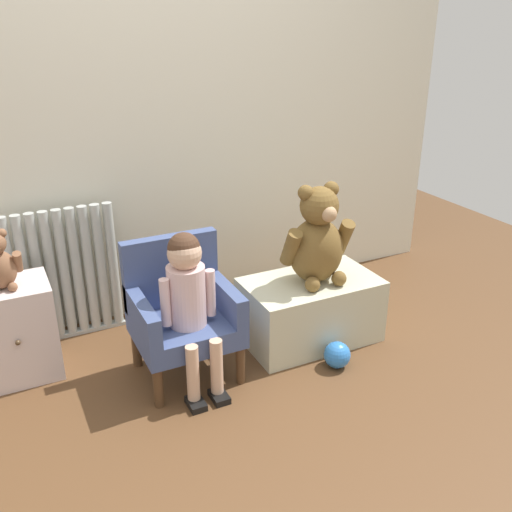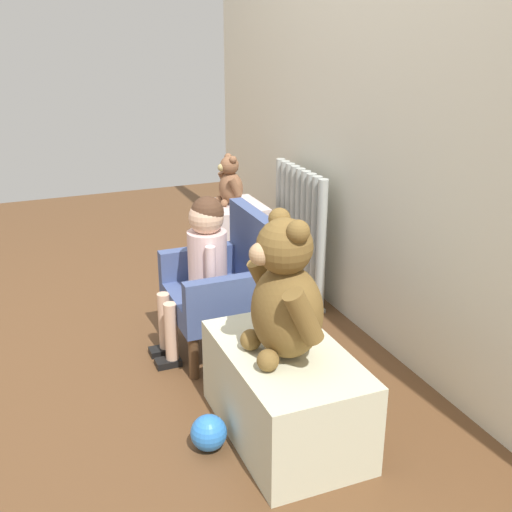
{
  "view_description": "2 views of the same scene",
  "coord_description": "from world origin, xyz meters",
  "px_view_note": "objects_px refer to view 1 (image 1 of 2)",
  "views": [
    {
      "loc": [
        -0.76,
        -1.79,
        1.58
      ],
      "look_at": [
        0.32,
        0.4,
        0.53
      ],
      "focal_mm": 40.0,
      "sensor_mm": 36.0,
      "label": 1
    },
    {
      "loc": [
        2.42,
        -0.44,
        1.44
      ],
      "look_at": [
        0.24,
        0.46,
        0.54
      ],
      "focal_mm": 45.0,
      "sensor_mm": 36.0,
      "label": 2
    }
  ],
  "objects_px": {
    "radiator": "(65,275)",
    "large_teddy_bear": "(317,240)",
    "child_armchair": "(182,310)",
    "toy_ball": "(337,355)",
    "small_dresser": "(15,331)",
    "child_figure": "(188,290)",
    "low_bench": "(310,310)"
  },
  "relations": [
    {
      "from": "low_bench",
      "to": "large_teddy_bear",
      "type": "bearing_deg",
      "value": -39.64
    },
    {
      "from": "child_armchair",
      "to": "large_teddy_bear",
      "type": "height_order",
      "value": "large_teddy_bear"
    },
    {
      "from": "radiator",
      "to": "toy_ball",
      "type": "relative_size",
      "value": 5.4
    },
    {
      "from": "child_armchair",
      "to": "large_teddy_bear",
      "type": "distance_m",
      "value": 0.74
    },
    {
      "from": "child_armchair",
      "to": "child_figure",
      "type": "bearing_deg",
      "value": -90.0
    },
    {
      "from": "child_figure",
      "to": "low_bench",
      "type": "relative_size",
      "value": 1.07
    },
    {
      "from": "child_figure",
      "to": "toy_ball",
      "type": "distance_m",
      "value": 0.81
    },
    {
      "from": "radiator",
      "to": "toy_ball",
      "type": "height_order",
      "value": "radiator"
    },
    {
      "from": "child_armchair",
      "to": "low_bench",
      "type": "bearing_deg",
      "value": -2.16
    },
    {
      "from": "small_dresser",
      "to": "large_teddy_bear",
      "type": "relative_size",
      "value": 0.91
    },
    {
      "from": "radiator",
      "to": "large_teddy_bear",
      "type": "distance_m",
      "value": 1.29
    },
    {
      "from": "small_dresser",
      "to": "child_armchair",
      "type": "relative_size",
      "value": 0.72
    },
    {
      "from": "low_bench",
      "to": "small_dresser",
      "type": "bearing_deg",
      "value": 166.56
    },
    {
      "from": "small_dresser",
      "to": "child_figure",
      "type": "height_order",
      "value": "child_figure"
    },
    {
      "from": "child_figure",
      "to": "low_bench",
      "type": "distance_m",
      "value": 0.75
    },
    {
      "from": "child_armchair",
      "to": "toy_ball",
      "type": "bearing_deg",
      "value": -24.98
    },
    {
      "from": "large_teddy_bear",
      "to": "toy_ball",
      "type": "relative_size",
      "value": 3.92
    },
    {
      "from": "small_dresser",
      "to": "low_bench",
      "type": "bearing_deg",
      "value": -13.44
    },
    {
      "from": "small_dresser",
      "to": "toy_ball",
      "type": "xyz_separation_m",
      "value": [
        1.37,
        -0.62,
        -0.17
      ]
    },
    {
      "from": "child_figure",
      "to": "large_teddy_bear",
      "type": "distance_m",
      "value": 0.71
    },
    {
      "from": "radiator",
      "to": "child_armchair",
      "type": "relative_size",
      "value": 1.09
    },
    {
      "from": "large_teddy_bear",
      "to": "toy_ball",
      "type": "xyz_separation_m",
      "value": [
        -0.03,
        -0.27,
        -0.49
      ]
    },
    {
      "from": "radiator",
      "to": "small_dresser",
      "type": "bearing_deg",
      "value": -136.99
    },
    {
      "from": "small_dresser",
      "to": "child_armchair",
      "type": "xyz_separation_m",
      "value": [
        0.7,
        -0.31,
        0.09
      ]
    },
    {
      "from": "child_armchair",
      "to": "child_figure",
      "type": "distance_m",
      "value": 0.19
    },
    {
      "from": "large_teddy_bear",
      "to": "radiator",
      "type": "bearing_deg",
      "value": 151.83
    },
    {
      "from": "child_armchair",
      "to": "large_teddy_bear",
      "type": "relative_size",
      "value": 1.26
    },
    {
      "from": "small_dresser",
      "to": "toy_ball",
      "type": "bearing_deg",
      "value": -24.2
    },
    {
      "from": "child_figure",
      "to": "toy_ball",
      "type": "bearing_deg",
      "value": -16.79
    },
    {
      "from": "small_dresser",
      "to": "radiator",
      "type": "bearing_deg",
      "value": 43.01
    },
    {
      "from": "child_armchair",
      "to": "child_figure",
      "type": "xyz_separation_m",
      "value": [
        -0.0,
        -0.11,
        0.16
      ]
    },
    {
      "from": "child_figure",
      "to": "low_bench",
      "type": "xyz_separation_m",
      "value": [
        0.68,
        0.08,
        -0.3
      ]
    }
  ]
}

